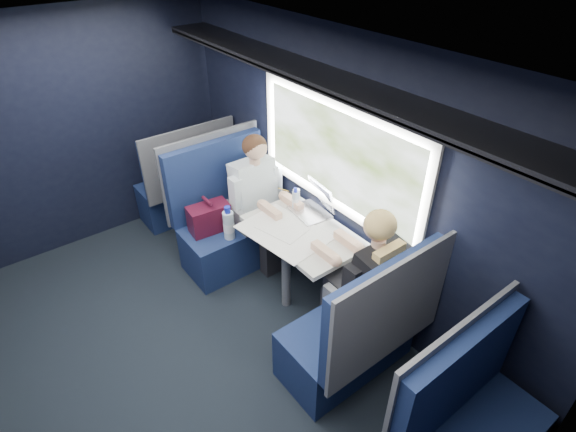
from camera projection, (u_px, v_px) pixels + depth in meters
ground at (199, 352)px, 3.62m from camera, size 2.80×4.20×0.01m
room_shell at (176, 195)px, 2.79m from camera, size 3.00×4.40×2.40m
table at (301, 239)px, 3.76m from camera, size 0.62×1.00×0.74m
seat_bay_near at (229, 222)px, 4.36m from camera, size 1.04×0.62×1.26m
seat_bay_far at (356, 334)px, 3.23m from camera, size 1.04×0.62×1.26m
seat_row_front at (187, 185)px, 4.99m from camera, size 1.04×0.51×1.16m
seat_row_back at (467, 432)px, 2.63m from camera, size 1.04×0.51×1.16m
man at (260, 196)px, 4.22m from camera, size 0.53×0.56×1.32m
woman at (368, 275)px, 3.29m from camera, size 0.53×0.56×1.32m
papers at (284, 232)px, 3.70m from camera, size 0.59×0.78×0.01m
laptop at (315, 204)px, 3.93m from camera, size 0.31×0.38×0.26m
bottle_small at (295, 199)px, 3.95m from camera, size 0.06×0.06×0.21m
cup at (296, 194)px, 4.12m from camera, size 0.07×0.07×0.08m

